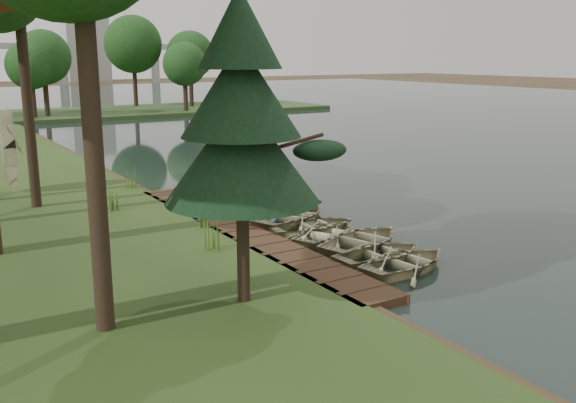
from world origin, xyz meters
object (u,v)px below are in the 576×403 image
boardwalk (240,234)px  rowboat_0 (407,259)px  rowboat_2 (363,238)px  stored_rowboat (15,183)px  pine_tree (241,118)px  rowboat_1 (381,251)px

boardwalk → rowboat_0: bearing=-66.7°
rowboat_0 → rowboat_2: (0.24, 2.43, 0.04)m
rowboat_2 → stored_rowboat: (-8.48, 14.62, 0.25)m
stored_rowboat → pine_tree: 17.85m
rowboat_0 → pine_tree: pine_tree is taller
rowboat_2 → boardwalk: bearing=21.3°
boardwalk → rowboat_1: bearing=-63.6°
rowboat_0 → boardwalk: bearing=15.0°
boardwalk → rowboat_0: (2.55, -5.94, 0.24)m
rowboat_1 → pine_tree: size_ratio=0.42×
rowboat_1 → pine_tree: 7.20m
stored_rowboat → rowboat_0: bearing=-152.3°
rowboat_2 → stored_rowboat: stored_rowboat is taller
boardwalk → rowboat_0: size_ratio=4.85×
boardwalk → stored_rowboat: 12.49m
stored_rowboat → pine_tree: pine_tree is taller
rowboat_0 → stored_rowboat: stored_rowboat is taller
boardwalk → pine_tree: 8.27m
rowboat_2 → pine_tree: bearing=96.2°
stored_rowboat → rowboat_1: bearing=-151.2°
rowboat_1 → rowboat_2: size_ratio=0.88×
rowboat_2 → rowboat_0: bearing=157.2°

